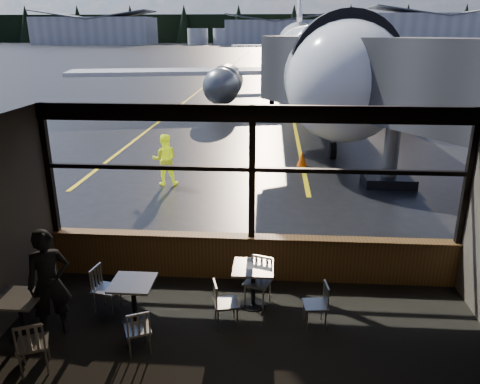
# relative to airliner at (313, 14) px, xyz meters

# --- Properties ---
(ground_plane) EXTENTS (520.00, 520.00, 0.00)m
(ground_plane) POSITION_rel_airliner_xyz_m (-2.63, 97.61, -5.79)
(ground_plane) COLOR black
(ground_plane) RESTS_ON ground
(carpet_floor) EXTENTS (8.00, 6.00, 0.01)m
(carpet_floor) POSITION_rel_airliner_xyz_m (-2.63, -25.39, -5.78)
(carpet_floor) COLOR black
(carpet_floor) RESTS_ON ground
(ceiling) EXTENTS (8.00, 6.00, 0.04)m
(ceiling) POSITION_rel_airliner_xyz_m (-2.63, -25.39, -2.29)
(ceiling) COLOR #38332D
(ceiling) RESTS_ON ground
(window_sill) EXTENTS (8.00, 0.28, 0.90)m
(window_sill) POSITION_rel_airliner_xyz_m (-2.63, -22.39, -5.34)
(window_sill) COLOR #57371A
(window_sill) RESTS_ON ground
(window_header) EXTENTS (8.00, 0.18, 0.30)m
(window_header) POSITION_rel_airliner_xyz_m (-2.63, -22.39, -2.44)
(window_header) COLOR black
(window_header) RESTS_ON ground
(mullion_left) EXTENTS (0.12, 0.12, 2.60)m
(mullion_left) POSITION_rel_airliner_xyz_m (-6.58, -22.39, -3.59)
(mullion_left) COLOR black
(mullion_left) RESTS_ON ground
(mullion_centre) EXTENTS (0.12, 0.12, 2.60)m
(mullion_centre) POSITION_rel_airliner_xyz_m (-2.63, -22.39, -3.59)
(mullion_centre) COLOR black
(mullion_centre) RESTS_ON ground
(mullion_right) EXTENTS (0.12, 0.12, 2.60)m
(mullion_right) POSITION_rel_airliner_xyz_m (1.32, -22.39, -3.59)
(mullion_right) COLOR black
(mullion_right) RESTS_ON ground
(window_transom) EXTENTS (8.00, 0.10, 0.08)m
(window_transom) POSITION_rel_airliner_xyz_m (-2.63, -22.39, -3.49)
(window_transom) COLOR black
(window_transom) RESTS_ON ground
(airliner) EXTENTS (31.84, 38.11, 11.58)m
(airliner) POSITION_rel_airliner_xyz_m (0.00, 0.00, 0.00)
(airliner) COLOR white
(airliner) RESTS_ON ground_plane
(jet_bridge) EXTENTS (9.61, 11.75, 5.13)m
(jet_bridge) POSITION_rel_airliner_xyz_m (0.97, -16.89, -3.22)
(jet_bridge) COLOR #29292B
(jet_bridge) RESTS_ON ground_plane
(cafe_table_near) EXTENTS (0.72, 0.72, 0.79)m
(cafe_table_near) POSITION_rel_airliner_xyz_m (-2.55, -23.39, -5.39)
(cafe_table_near) COLOR gray
(cafe_table_near) RESTS_ON carpet_floor
(cafe_table_mid) EXTENTS (0.71, 0.71, 0.78)m
(cafe_table_mid) POSITION_rel_airliner_xyz_m (-4.55, -24.04, -5.40)
(cafe_table_mid) COLOR #99958D
(cafe_table_mid) RESTS_ON carpet_floor
(cafe_table_left) EXTENTS (0.68, 0.68, 0.75)m
(cafe_table_left) POSITION_rel_airliner_xyz_m (-6.23, -24.61, -5.41)
(cafe_table_left) COLOR gray
(cafe_table_left) RESTS_ON carpet_floor
(chair_near_e) EXTENTS (0.49, 0.49, 0.81)m
(chair_near_e) POSITION_rel_airliner_xyz_m (-1.49, -23.94, -5.38)
(chair_near_e) COLOR #ABA69A
(chair_near_e) RESTS_ON carpet_floor
(chair_near_w) EXTENTS (0.56, 0.56, 0.84)m
(chair_near_w) POSITION_rel_airliner_xyz_m (-2.98, -24.03, -5.37)
(chair_near_w) COLOR #ACA79B
(chair_near_w) RESTS_ON carpet_floor
(chair_near_n) EXTENTS (0.63, 0.63, 0.91)m
(chair_near_n) POSITION_rel_airliner_xyz_m (-2.47, -23.36, -5.33)
(chair_near_n) COLOR #BCB6AA
(chair_near_n) RESTS_ON carpet_floor
(chair_mid_s) EXTENTS (0.58, 0.58, 0.80)m
(chair_mid_s) POSITION_rel_airliner_xyz_m (-4.27, -24.81, -5.39)
(chair_mid_s) COLOR beige
(chair_mid_s) RESTS_ON carpet_floor
(chair_mid_w) EXTENTS (0.54, 0.54, 0.86)m
(chair_mid_w) POSITION_rel_airliner_xyz_m (-5.13, -23.74, -5.36)
(chair_mid_w) COLOR beige
(chair_mid_w) RESTS_ON carpet_floor
(chair_left_s) EXTENTS (0.64, 0.64, 0.89)m
(chair_left_s) POSITION_rel_airliner_xyz_m (-5.67, -25.34, -5.34)
(chair_left_s) COLOR #B3AEA1
(chair_left_s) RESTS_ON carpet_floor
(passenger) EXTENTS (0.79, 0.70, 1.83)m
(passenger) POSITION_rel_airliner_xyz_m (-5.79, -24.42, -4.87)
(passenger) COLOR black
(passenger) RESTS_ON carpet_floor
(ground_crew) EXTENTS (0.89, 0.74, 1.66)m
(ground_crew) POSITION_rel_airliner_xyz_m (-5.74, -16.40, -4.96)
(ground_crew) COLOR #BFF219
(ground_crew) RESTS_ON ground_plane
(cone_nose) EXTENTS (0.39, 0.39, 0.54)m
(cone_nose) POSITION_rel_airliner_xyz_m (-1.17, -13.87, -5.52)
(cone_nose) COLOR orange
(cone_nose) RESTS_ON ground_plane
(cone_wing) EXTENTS (0.39, 0.39, 0.54)m
(cone_wing) POSITION_rel_airliner_xyz_m (-9.13, -1.78, -5.52)
(cone_wing) COLOR orange
(cone_wing) RESTS_ON ground_plane
(hangar_left) EXTENTS (45.00, 18.00, 11.00)m
(hangar_left) POSITION_rel_airliner_xyz_m (-72.63, 157.61, -0.29)
(hangar_left) COLOR silver
(hangar_left) RESTS_ON ground_plane
(hangar_mid) EXTENTS (38.00, 15.00, 10.00)m
(hangar_mid) POSITION_rel_airliner_xyz_m (-2.63, 162.61, -0.79)
(hangar_mid) COLOR silver
(hangar_mid) RESTS_ON ground_plane
(hangar_right) EXTENTS (50.00, 20.00, 12.00)m
(hangar_right) POSITION_rel_airliner_xyz_m (57.37, 155.61, 0.21)
(hangar_right) COLOR silver
(hangar_right) RESTS_ON ground_plane
(fuel_tank_a) EXTENTS (8.00, 8.00, 6.00)m
(fuel_tank_a) POSITION_rel_airliner_xyz_m (-32.63, 159.61, -2.79)
(fuel_tank_a) COLOR silver
(fuel_tank_a) RESTS_ON ground_plane
(fuel_tank_b) EXTENTS (8.00, 8.00, 6.00)m
(fuel_tank_b) POSITION_rel_airliner_xyz_m (-22.63, 159.61, -2.79)
(fuel_tank_b) COLOR silver
(fuel_tank_b) RESTS_ON ground_plane
(fuel_tank_c) EXTENTS (8.00, 8.00, 6.00)m
(fuel_tank_c) POSITION_rel_airliner_xyz_m (-12.63, 159.61, -2.79)
(fuel_tank_c) COLOR silver
(fuel_tank_c) RESTS_ON ground_plane
(treeline) EXTENTS (360.00, 3.00, 12.00)m
(treeline) POSITION_rel_airliner_xyz_m (-2.63, 187.61, 0.21)
(treeline) COLOR black
(treeline) RESTS_ON ground_plane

